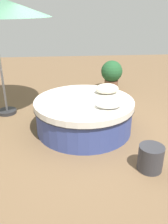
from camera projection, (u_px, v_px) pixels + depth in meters
ground_plane at (84, 129)px, 4.89m from camera, size 16.00×16.00×0.00m
round_bed at (84, 115)px, 4.76m from camera, size 2.00×2.00×0.66m
throw_pillow_0 at (109, 103)px, 4.23m from camera, size 0.49×0.33×0.18m
throw_pillow_1 at (107, 89)px, 4.93m from camera, size 0.50×0.35×0.21m
planter at (112, 74)px, 7.03m from camera, size 0.64×0.64×0.90m
side_table at (151, 158)px, 3.61m from camera, size 0.39×0.39×0.41m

